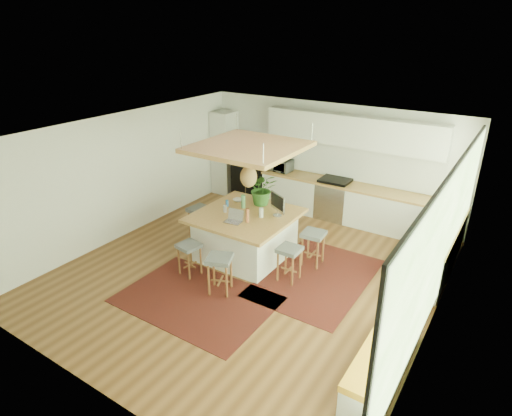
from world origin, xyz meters
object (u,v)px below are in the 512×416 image
Objects in this scene: stool_near_right at (220,274)px; microwave at (281,164)px; laptop at (233,216)px; island at (246,235)px; stool_left_side at (200,223)px; stool_right_front at (289,263)px; stool_near_left at (190,258)px; island_plant at (262,192)px; fridge at (249,165)px; stool_right_back at (313,248)px; monitor at (278,203)px.

stool_near_right is 1.26× the size of microwave.
laptop reaches higher than stool_near_right.
stool_left_side is (-1.27, 0.10, -0.11)m from island.
stool_right_front is 1.35m from laptop.
stool_near_left is 0.91× the size of stool_near_right.
stool_left_side is 1.05× the size of island_plant.
laptop is (0.02, -0.44, 0.58)m from island.
fridge is 2.72m from island_plant.
fridge is 3.79m from stool_right_back.
microwave is at bearing 110.15° from island_plant.
monitor is (1.84, 0.17, 0.83)m from stool_left_side.
island_plant reaches higher than stool_right_front.
stool_near_right is at bearing -129.78° from stool_right_front.
stool_near_right is at bearing -71.05° from microwave.
microwave reaches higher than stool_right_back.
island reaches higher than stool_near_left.
island_plant is (1.72, -2.08, 0.27)m from fridge.
microwave reaches higher than stool_right_front.
microwave is (-2.05, 2.29, 0.76)m from stool_right_back.
fridge is 2.40× the size of island_plant.
microwave is at bearing 131.89° from stool_right_back.
island_plant reaches higher than stool_near_left.
monitor is (0.57, 0.27, 0.72)m from island.
island_plant is (-0.55, 0.33, 0.01)m from monitor.
island_plant is (-1.28, 0.17, 0.84)m from stool_right_back.
fridge is 2.47× the size of stool_right_front.
laptop is 3.26m from microwave.
stool_near_left is 2.38m from stool_right_back.
laptop reaches higher than stool_right_front.
island is at bearing 164.96° from stool_right_front.
monitor is (0.55, 0.71, 0.14)m from laptop.
island_plant is (0.78, -2.12, 0.08)m from microwave.
stool_near_left is 1.96m from monitor.
microwave is (-1.94, 3.04, 0.76)m from stool_right_front.
microwave is at bearing 147.62° from monitor.
fridge is at bearing 117.20° from stool_near_right.
stool_left_side is (-0.79, 1.26, 0.00)m from stool_near_left.
laptop reaches higher than stool_right_back.
stool_near_left is at bearing -97.17° from monitor.
monitor reaches higher than laptop.
stool_left_side is 2.78m from microwave.
laptop is (-1.27, -0.87, 0.70)m from stool_right_back.
microwave reaches higher than laptop.
stool_right_back is at bearing 81.39° from stool_right_front.
island is 0.73m from laptop.
island is at bearing -73.52° from fridge.
monitor is at bearing 25.68° from island.
stool_left_side is at bearing -172.62° from stool_right_back.
monitor is at bearing -30.73° from island_plant.
fridge is 2.37× the size of stool_right_back.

